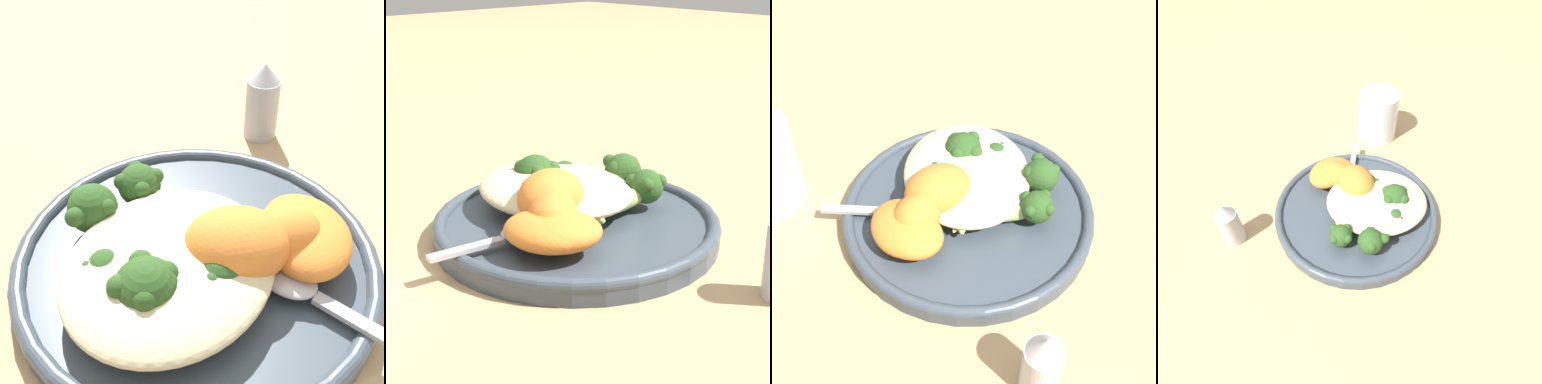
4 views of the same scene
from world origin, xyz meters
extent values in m
plane|color=tan|center=(0.00, 0.00, 0.00)|extent=(4.00, 4.00, 0.00)
cylinder|color=#38424C|center=(0.01, 0.01, 0.01)|extent=(0.25, 0.25, 0.02)
torus|color=#38424C|center=(0.01, 0.01, 0.02)|extent=(0.25, 0.25, 0.01)
ellipsoid|color=beige|center=(-0.02, 0.01, 0.04)|extent=(0.15, 0.13, 0.03)
ellipsoid|color=#9EBC66|center=(0.04, 0.03, 0.03)|extent=(0.03, 0.08, 0.02)
sphere|color=#284C1E|center=(0.04, 0.07, 0.04)|extent=(0.03, 0.03, 0.03)
sphere|color=#284C1E|center=(0.05, 0.08, 0.04)|extent=(0.01, 0.01, 0.01)
sphere|color=#284C1E|center=(0.03, 0.08, 0.04)|extent=(0.01, 0.01, 0.01)
sphere|color=#284C1E|center=(0.03, 0.06, 0.04)|extent=(0.01, 0.01, 0.01)
sphere|color=#284C1E|center=(0.05, 0.06, 0.04)|extent=(0.01, 0.01, 0.01)
ellipsoid|color=#9EBC66|center=(0.02, 0.03, 0.03)|extent=(0.06, 0.10, 0.02)
sphere|color=#284C1E|center=(0.00, 0.08, 0.04)|extent=(0.04, 0.04, 0.04)
sphere|color=#284C1E|center=(0.00, 0.09, 0.05)|extent=(0.01, 0.01, 0.01)
sphere|color=#284C1E|center=(-0.02, 0.08, 0.05)|extent=(0.01, 0.01, 0.01)
sphere|color=#284C1E|center=(0.00, 0.07, 0.05)|extent=(0.01, 0.01, 0.01)
ellipsoid|color=#9EBC66|center=(0.01, 0.01, 0.03)|extent=(0.10, 0.07, 0.01)
sphere|color=#284C1E|center=(-0.04, 0.04, 0.04)|extent=(0.03, 0.03, 0.03)
sphere|color=#284C1E|center=(-0.03, 0.05, 0.04)|extent=(0.01, 0.01, 0.01)
sphere|color=#284C1E|center=(-0.05, 0.05, 0.04)|extent=(0.01, 0.01, 0.01)
sphere|color=#284C1E|center=(-0.05, 0.03, 0.04)|extent=(0.01, 0.01, 0.01)
sphere|color=#284C1E|center=(-0.03, 0.03, 0.04)|extent=(0.01, 0.01, 0.01)
ellipsoid|color=#9EBC66|center=(0.01, 0.00, 0.03)|extent=(0.11, 0.03, 0.02)
sphere|color=#284C1E|center=(-0.04, 0.01, 0.04)|extent=(0.04, 0.04, 0.04)
sphere|color=#284C1E|center=(-0.03, 0.02, 0.05)|extent=(0.02, 0.02, 0.02)
sphere|color=#284C1E|center=(-0.05, 0.02, 0.05)|extent=(0.02, 0.02, 0.02)
sphere|color=#284C1E|center=(-0.05, 0.00, 0.05)|extent=(0.02, 0.02, 0.02)
sphere|color=#284C1E|center=(-0.03, 0.00, 0.05)|extent=(0.02, 0.02, 0.02)
ellipsoid|color=#9EBC66|center=(0.02, -0.01, 0.03)|extent=(0.06, 0.04, 0.01)
sphere|color=#284C1E|center=(-0.01, -0.02, 0.04)|extent=(0.03, 0.03, 0.03)
sphere|color=#284C1E|center=(0.00, -0.01, 0.04)|extent=(0.01, 0.01, 0.01)
sphere|color=#284C1E|center=(-0.02, -0.02, 0.04)|extent=(0.01, 0.01, 0.01)
sphere|color=#284C1E|center=(0.00, -0.04, 0.04)|extent=(0.01, 0.01, 0.01)
ellipsoid|color=orange|center=(0.06, -0.06, 0.04)|extent=(0.09, 0.09, 0.03)
ellipsoid|color=orange|center=(0.05, -0.06, 0.04)|extent=(0.09, 0.08, 0.03)
ellipsoid|color=orange|center=(0.01, -0.02, 0.05)|extent=(0.08, 0.09, 0.05)
ellipsoid|color=orange|center=(0.04, -0.05, 0.04)|extent=(0.07, 0.07, 0.04)
cube|color=#A3A3A8|center=(0.01, -0.11, 0.02)|extent=(0.02, 0.06, 0.00)
ellipsoid|color=#A3A3A8|center=(0.02, -0.06, 0.03)|extent=(0.04, 0.05, 0.01)
camera|label=1|loc=(-0.21, -0.12, 0.29)|focal=50.00mm
camera|label=2|loc=(0.40, -0.36, 0.24)|focal=60.00mm
camera|label=3|loc=(0.38, -0.04, 0.42)|focal=50.00mm
camera|label=4|loc=(0.04, 0.30, 0.39)|focal=28.00mm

